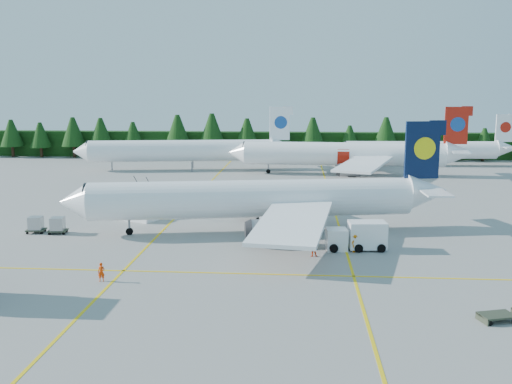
# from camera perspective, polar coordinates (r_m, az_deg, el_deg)

# --- Properties ---
(ground) EXTENTS (320.00, 320.00, 0.00)m
(ground) POSITION_cam_1_polar(r_m,az_deg,el_deg) (55.16, 2.90, -6.30)
(ground) COLOR gray
(ground) RESTS_ON ground
(taxi_stripe_a) EXTENTS (0.25, 120.00, 0.01)m
(taxi_stripe_a) POSITION_cam_1_polar(r_m,az_deg,el_deg) (76.08, -7.32, -1.79)
(taxi_stripe_a) COLOR yellow
(taxi_stripe_a) RESTS_ON ground
(taxi_stripe_b) EXTENTS (0.25, 120.00, 0.01)m
(taxi_stripe_b) POSITION_cam_1_polar(r_m,az_deg,el_deg) (74.70, 7.89, -2.03)
(taxi_stripe_b) COLOR yellow
(taxi_stripe_b) RESTS_ON ground
(taxi_stripe_cross) EXTENTS (80.00, 0.25, 0.01)m
(taxi_stripe_cross) POSITION_cam_1_polar(r_m,az_deg,el_deg) (49.43, 2.72, -8.25)
(taxi_stripe_cross) COLOR yellow
(taxi_stripe_cross) RESTS_ON ground
(treeline_hedge) EXTENTS (220.00, 4.00, 6.00)m
(treeline_hedge) POSITION_cam_1_polar(r_m,az_deg,el_deg) (135.50, 3.78, 4.73)
(treeline_hedge) COLOR black
(treeline_hedge) RESTS_ON ground
(airliner_navy) EXTENTS (41.69, 34.02, 12.21)m
(airliner_navy) POSITION_cam_1_polar(r_m,az_deg,el_deg) (63.10, -1.04, -0.77)
(airliner_navy) COLOR white
(airliner_navy) RESTS_ON ground
(airliner_red) EXTENTS (43.88, 36.05, 12.75)m
(airliner_red) POSITION_cam_1_polar(r_m,az_deg,el_deg) (108.15, 8.32, 3.75)
(airliner_red) COLOR white
(airliner_red) RESTS_ON ground
(airliner_far_left) EXTENTS (42.59, 10.19, 12.44)m
(airliner_far_left) POSITION_cam_1_polar(r_m,az_deg,el_deg) (114.69, -8.07, 4.14)
(airliner_far_left) COLOR white
(airliner_far_left) RESTS_ON ground
(airliner_far_right) EXTENTS (37.11, 5.25, 10.79)m
(airliner_far_right) POSITION_cam_1_polar(r_m,az_deg,el_deg) (124.85, 15.69, 4.10)
(airliner_far_right) COLOR white
(airliner_far_right) RESTS_ON ground
(airstairs) EXTENTS (5.46, 6.91, 4.07)m
(airstairs) POSITION_cam_1_polar(r_m,az_deg,el_deg) (71.22, -11.54, -2.01)
(airstairs) COLOR white
(airstairs) RESTS_ON ground
(service_truck) EXTENTS (6.02, 2.63, 2.83)m
(service_truck) POSITION_cam_1_polar(r_m,az_deg,el_deg) (57.40, 9.99, -4.34)
(service_truck) COLOR white
(service_truck) RESTS_ON ground
(uld_pair) EXTENTS (4.70, 1.91, 1.53)m
(uld_pair) POSITION_cam_1_polar(r_m,az_deg,el_deg) (67.16, -20.20, -3.04)
(uld_pair) COLOR #313728
(uld_pair) RESTS_ON ground
(crew_a) EXTENTS (0.60, 0.42, 1.58)m
(crew_a) POSITION_cam_1_polar(r_m,az_deg,el_deg) (49.17, -15.21, -7.74)
(crew_a) COLOR #EA3904
(crew_a) RESTS_ON ground
(crew_b) EXTENTS (0.82, 0.65, 1.67)m
(crew_b) POSITION_cam_1_polar(r_m,az_deg,el_deg) (54.68, 5.73, -5.57)
(crew_b) COLOR #F63705
(crew_b) RESTS_ON ground
(crew_c) EXTENTS (0.73, 0.88, 1.84)m
(crew_c) POSITION_cam_1_polar(r_m,az_deg,el_deg) (56.57, 9.83, -5.05)
(crew_c) COLOR orange
(crew_c) RESTS_ON ground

